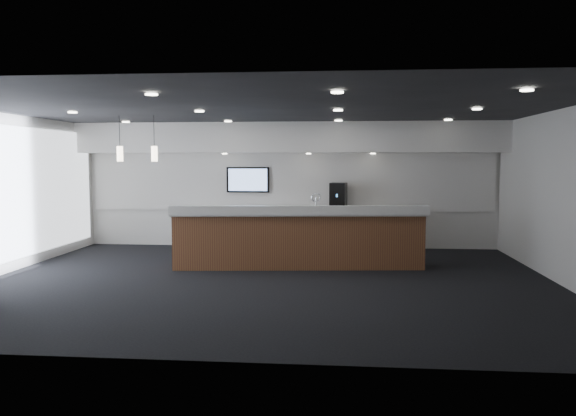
{
  "coord_description": "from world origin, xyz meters",
  "views": [
    {
      "loc": [
        1.24,
        -9.66,
        2.11
      ],
      "look_at": [
        0.22,
        1.3,
        1.18
      ],
      "focal_mm": 35.0,
      "sensor_mm": 36.0,
      "label": 1
    }
  ],
  "objects": [
    {
      "name": "cup_2",
      "position": [
        1.42,
        3.52,
        1.0
      ],
      "size": [
        0.14,
        0.14,
        0.11
      ],
      "primitive_type": "imported",
      "rotation": [
        0.0,
        0.0,
        1.29
      ],
      "color": "white",
      "rests_on": "back_credenza"
    },
    {
      "name": "soffit_bulkhead",
      "position": [
        0.0,
        3.55,
        2.65
      ],
      "size": [
        10.0,
        0.9,
        0.7
      ],
      "primitive_type": "cube",
      "color": "silver",
      "rests_on": "back_wall"
    },
    {
      "name": "back_credenza",
      "position": [
        -0.0,
        3.64,
        0.48
      ],
      "size": [
        5.06,
        0.66,
        0.95
      ],
      "color": "#9C9EA5",
      "rests_on": "ground"
    },
    {
      "name": "service_counter",
      "position": [
        0.43,
        1.31,
        0.58
      ],
      "size": [
        5.02,
        1.33,
        1.49
      ],
      "rotation": [
        0.0,
        0.0,
        0.1
      ],
      "color": "#5B2E1E",
      "rests_on": "ground"
    },
    {
      "name": "right_wall",
      "position": [
        5.0,
        0.0,
        1.5
      ],
      "size": [
        0.02,
        8.0,
        3.0
      ],
      "primitive_type": "cube",
      "color": "silver",
      "rests_on": "ground"
    },
    {
      "name": "ceiling_can_lights",
      "position": [
        0.0,
        0.0,
        2.97
      ],
      "size": [
        7.0,
        5.0,
        0.02
      ],
      "primitive_type": null,
      "color": "silver",
      "rests_on": "ceiling"
    },
    {
      "name": "back_wall",
      "position": [
        0.0,
        4.0,
        1.5
      ],
      "size": [
        10.0,
        0.02,
        3.0
      ],
      "primitive_type": "cube",
      "color": "silver",
      "rests_on": "ground"
    },
    {
      "name": "alcove_panel",
      "position": [
        0.0,
        3.97,
        1.6
      ],
      "size": [
        9.8,
        0.06,
        1.4
      ],
      "primitive_type": "cube",
      "color": "silver",
      "rests_on": "back_wall"
    },
    {
      "name": "cup_0",
      "position": [
        1.7,
        3.52,
        1.0
      ],
      "size": [
        0.11,
        0.11,
        0.11
      ],
      "primitive_type": "imported",
      "color": "white",
      "rests_on": "back_credenza"
    },
    {
      "name": "wall_tv",
      "position": [
        -1.0,
        3.91,
        1.65
      ],
      "size": [
        1.05,
        0.08,
        0.62
      ],
      "color": "black",
      "rests_on": "back_wall"
    },
    {
      "name": "cup_3",
      "position": [
        1.28,
        3.52,
        1.0
      ],
      "size": [
        0.14,
        0.14,
        0.11
      ],
      "primitive_type": "imported",
      "rotation": [
        0.0,
        0.0,
        1.94
      ],
      "color": "white",
      "rests_on": "back_credenza"
    },
    {
      "name": "ground",
      "position": [
        0.0,
        0.0,
        0.0
      ],
      "size": [
        10.0,
        10.0,
        0.0
      ],
      "primitive_type": "plane",
      "color": "black",
      "rests_on": "ground"
    },
    {
      "name": "coffee_machine",
      "position": [
        1.21,
        3.68,
        1.27
      ],
      "size": [
        0.43,
        0.52,
        0.64
      ],
      "rotation": [
        0.0,
        0.0,
        -0.17
      ],
      "color": "black",
      "rests_on": "back_credenza"
    },
    {
      "name": "info_sign_right",
      "position": [
        1.27,
        3.52,
        1.09
      ],
      "size": [
        0.2,
        0.07,
        0.27
      ],
      "primitive_type": "cube",
      "rotation": [
        0.0,
        0.0,
        0.26
      ],
      "color": "white",
      "rests_on": "back_credenza"
    },
    {
      "name": "info_sign_left",
      "position": [
        0.63,
        3.55,
        1.06
      ],
      "size": [
        0.15,
        0.02,
        0.21
      ],
      "primitive_type": "cube",
      "rotation": [
        0.0,
        0.0,
        0.0
      ],
      "color": "white",
      "rests_on": "back_credenza"
    },
    {
      "name": "pendant_right",
      "position": [
        -3.1,
        0.8,
        2.25
      ],
      "size": [
        0.12,
        0.12,
        0.3
      ],
      "primitive_type": "cylinder",
      "color": "beige",
      "rests_on": "ceiling"
    },
    {
      "name": "cup_4",
      "position": [
        1.14,
        3.52,
        1.0
      ],
      "size": [
        0.15,
        0.15,
        0.11
      ],
      "primitive_type": "imported",
      "rotation": [
        0.0,
        0.0,
        2.58
      ],
      "color": "white",
      "rests_on": "back_credenza"
    },
    {
      "name": "pendant_left",
      "position": [
        -2.4,
        0.8,
        2.25
      ],
      "size": [
        0.12,
        0.12,
        0.3
      ],
      "primitive_type": "cylinder",
      "color": "beige",
      "rests_on": "ceiling"
    },
    {
      "name": "ceiling",
      "position": [
        0.0,
        0.0,
        3.0
      ],
      "size": [
        10.0,
        8.0,
        0.02
      ],
      "primitive_type": "cube",
      "color": "black",
      "rests_on": "back_wall"
    },
    {
      "name": "cup_1",
      "position": [
        1.56,
        3.52,
        1.0
      ],
      "size": [
        0.16,
        0.16,
        0.11
      ],
      "primitive_type": "imported",
      "rotation": [
        0.0,
        0.0,
        0.65
      ],
      "color": "white",
      "rests_on": "back_credenza"
    }
  ]
}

